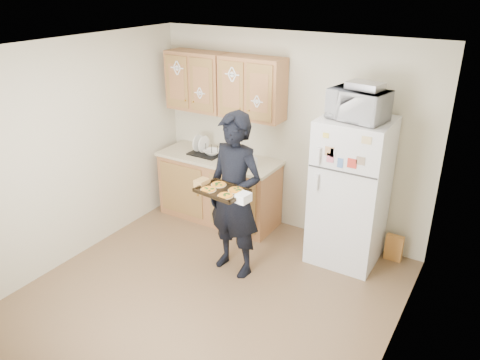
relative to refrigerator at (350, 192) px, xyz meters
The scene contains 23 objects.
floor 1.92m from the refrigerator, 123.60° to the right, with size 3.60×3.60×0.00m, color brown.
ceiling 2.38m from the refrigerator, 123.60° to the right, with size 3.60×3.60×0.00m, color white.
wall_back 1.10m from the refrigerator, 158.72° to the left, with size 3.60×0.04×2.50m, color beige.
wall_front 3.39m from the refrigerator, 106.39° to the right, with size 3.60×0.04×2.50m, color beige.
wall_left 3.13m from the refrigerator, 152.53° to the right, with size 0.04×3.60×2.50m, color beige.
wall_right 1.71m from the refrigerator, 59.27° to the right, with size 0.04×3.60×2.50m, color beige.
refrigerator is the anchor object (origin of this frame).
base_cabinet 1.85m from the refrigerator, behind, with size 1.60×0.60×0.86m, color #985E34.
countertop 1.80m from the refrigerator, behind, with size 1.64×0.64×0.04m, color beige.
upper_cab_left 2.41m from the refrigerator, behind, with size 0.80×0.33×0.75m, color #985E34.
upper_cab_right 1.70m from the refrigerator, behind, with size 0.80×0.33×0.75m, color #985E34.
cereal_box 0.89m from the refrigerator, 24.99° to the left, with size 0.20×0.07×0.32m, color #DEA54E.
person 1.31m from the refrigerator, 138.06° to the right, with size 0.67×0.44×1.83m, color black.
baking_tray 1.53m from the refrigerator, 128.65° to the right, with size 0.48×0.35×0.04m, color black.
pizza_front_left 1.65m from the refrigerator, 130.53° to the right, with size 0.16×0.16×0.02m, color orange.
pizza_front_right 1.54m from the refrigerator, 123.47° to the right, with size 0.16×0.16×0.02m, color orange.
pizza_back_left 1.53m from the refrigerator, 133.89° to the right, with size 0.16×0.16×0.02m, color orange.
pizza_back_right 1.41m from the refrigerator, 126.42° to the right, with size 0.16×0.16×0.02m, color orange.
microwave 1.01m from the refrigerator, 83.81° to the right, with size 0.57×0.39×0.32m, color white.
foil_pan 1.21m from the refrigerator, 22.74° to the right, with size 0.34×0.24×0.07m, color silver.
dish_rack 2.00m from the refrigerator, behind, with size 0.42×0.31×0.17m, color black.
bowl 1.90m from the refrigerator, behind, with size 0.23×0.23×0.06m, color silver.
soap_bottle 1.25m from the refrigerator, behind, with size 0.08×0.09×0.19m, color white.
Camera 1 is at (2.35, -3.26, 3.08)m, focal length 35.00 mm.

